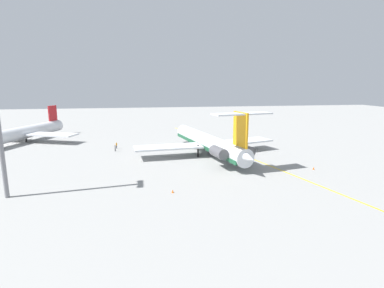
{
  "coord_description": "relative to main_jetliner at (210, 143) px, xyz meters",
  "views": [
    {
      "loc": [
        -76.27,
        29.08,
        17.94
      ],
      "look_at": [
        -2.77,
        17.23,
        2.85
      ],
      "focal_mm": 28.73,
      "sensor_mm": 36.0,
      "label": 1
    }
  ],
  "objects": [
    {
      "name": "ground",
      "position": [
        3.91,
        -12.99,
        -3.31
      ],
      "size": [
        290.89,
        290.89,
        0.0
      ],
      "primitive_type": "plane",
      "color": "gray"
    },
    {
      "name": "main_jetliner",
      "position": [
        0.0,
        0.0,
        0.0
      ],
      "size": [
        41.36,
        36.85,
        12.13
      ],
      "rotation": [
        0.0,
        0.0,
        0.21
      ],
      "color": "silver",
      "rests_on": "ground"
    },
    {
      "name": "airliner_mid_left",
      "position": [
        25.81,
        51.82,
        -0.36
      ],
      "size": [
        32.35,
        32.53,
        10.0
      ],
      "rotation": [
        0.0,
        0.0,
        2.77
      ],
      "color": "silver",
      "rests_on": "ground"
    },
    {
      "name": "ground_crew_near_nose",
      "position": [
        8.64,
        23.5,
        -2.16
      ],
      "size": [
        0.29,
        0.41,
        1.81
      ],
      "rotation": [
        0.0,
        0.0,
        2.63
      ],
      "color": "black",
      "rests_on": "ground"
    },
    {
      "name": "ground_crew_near_tail",
      "position": [
        12.12,
        23.43,
        -2.18
      ],
      "size": [
        0.36,
        0.32,
        1.78
      ],
      "rotation": [
        0.0,
        0.0,
        4.0
      ],
      "color": "black",
      "rests_on": "ground"
    },
    {
      "name": "safety_cone_nose",
      "position": [
        -24.47,
        11.61,
        -3.03
      ],
      "size": [
        0.4,
        0.4,
        0.55
      ],
      "primitive_type": "cone",
      "color": "#EA590F",
      "rests_on": "ground"
    },
    {
      "name": "safety_cone_wingtip",
      "position": [
        -15.5,
        -18.77,
        -3.03
      ],
      "size": [
        0.4,
        0.4,
        0.55
      ],
      "primitive_type": "cone",
      "color": "#EA590F",
      "rests_on": "ground"
    },
    {
      "name": "taxiway_centreline",
      "position": [
        1.14,
        -7.9,
        -3.3
      ],
      "size": [
        93.69,
        23.12,
        0.01
      ],
      "primitive_type": "cube",
      "rotation": [
        0.0,
        0.0,
        0.24
      ],
      "color": "gold",
      "rests_on": "ground"
    }
  ]
}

